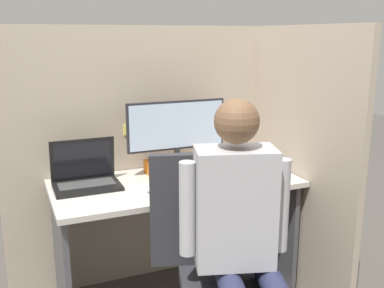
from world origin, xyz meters
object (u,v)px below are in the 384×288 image
office_chair (217,264)px  laptop (86,178)px  carrot_toy (162,188)px  coffee_mug (237,159)px  monitor (177,129)px  stapler (271,165)px  paper_box (177,167)px  person (243,228)px

office_chair → laptop: bearing=124.0°
laptop → office_chair: office_chair is taller
carrot_toy → coffee_mug: 0.65m
monitor → coffee_mug: size_ratio=6.38×
carrot_toy → office_chair: size_ratio=0.12×
stapler → office_chair: 0.92m
paper_box → coffee_mug: size_ratio=3.77×
paper_box → laptop: 0.55m
monitor → coffee_mug: (0.40, -0.01, -0.23)m
monitor → carrot_toy: 0.42m
paper_box → office_chair: (-0.08, -0.73, -0.26)m
coffee_mug → monitor: bearing=178.4°
office_chair → coffee_mug: size_ratio=10.71×
stapler → carrot_toy: same height
coffee_mug → paper_box: bearing=178.8°
monitor → carrot_toy: monitor is taller
paper_box → monitor: 0.23m
person → office_chair: bearing=107.1°
monitor → carrot_toy: size_ratio=5.03×
carrot_toy → coffee_mug: size_ratio=1.27×
monitor → person: 0.92m
monitor → person: bearing=-92.5°
paper_box → office_chair: office_chair is taller
carrot_toy → coffee_mug: (0.60, 0.27, 0.03)m
coffee_mug → office_chair: bearing=-124.1°
paper_box → office_chair: 0.78m
monitor → laptop: size_ratio=1.71×
monitor → coffee_mug: 0.46m
laptop → coffee_mug: (0.96, 0.03, -0.00)m
monitor → office_chair: monitor is taller
paper_box → carrot_toy: 0.34m
stapler → person: bearing=-129.6°
paper_box → coffee_mug: 0.41m
monitor → laptop: 0.60m
stapler → person: (-0.61, -0.74, -0.01)m
monitor → office_chair: (-0.08, -0.74, -0.49)m
stapler → person: 0.96m
carrot_toy → person: size_ratio=0.09×
monitor → stapler: bearing=-14.0°
laptop → stapler: (1.13, -0.10, -0.03)m
office_chair → person: bearing=-72.9°
paper_box → monitor: (-0.00, 0.00, 0.23)m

